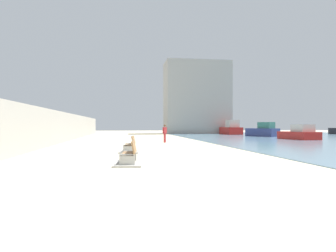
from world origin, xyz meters
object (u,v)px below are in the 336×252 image
Objects in this scene: bench_far at (130,148)px; person_walking at (165,132)px; boat_far_left at (231,129)px; boat_far_right at (263,131)px; boat_nearest at (299,134)px; bench_near at (129,159)px.

person_walking reaches higher than bench_far.
bench_far is at bearing -120.08° from boat_far_left.
boat_far_left is at bearing 59.92° from bench_far.
boat_far_right reaches higher than person_walking.
bench_far is 0.47× the size of boat_nearest.
boat_far_right is (-0.06, 8.57, 0.14)m from boat_nearest.
bench_near is 5.52m from bench_far.
boat_nearest is at bearing -86.37° from boat_far_left.
bench_far is 0.41× the size of boat_far_left.
bench_far is 0.46× the size of boat_far_right.
boat_far_left is 1.16× the size of boat_nearest.
boat_nearest reaches higher than person_walking.
bench_near is at bearing -91.55° from bench_far.
boat_far_left is 18.14m from boat_nearest.
person_walking is 0.31× the size of boat_far_left.
person_walking is 15.82m from boat_nearest.
bench_far is 9.91m from person_walking.
bench_near and bench_far have the same top height.
bench_near is 0.47× the size of boat_nearest.
bench_far is at bearing -109.92° from person_walking.
boat_far_right is (15.43, 11.75, -0.19)m from person_walking.
boat_far_left is (17.71, 30.57, 0.70)m from bench_far.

